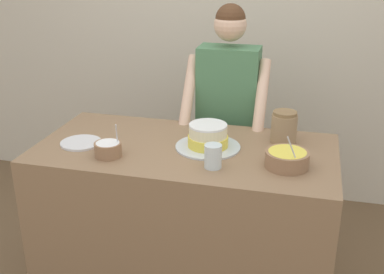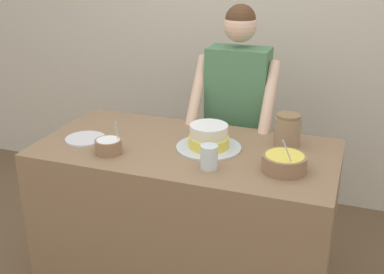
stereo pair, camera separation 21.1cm
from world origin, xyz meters
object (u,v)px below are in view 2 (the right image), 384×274
ceramic_plate (85,139)px  drinking_glass (209,157)px  person_baker (237,109)px  cake (209,138)px  stoneware_jar (287,130)px  frosting_bowl_white (109,146)px  frosting_bowl_yellow (284,162)px

ceramic_plate → drinking_glass: bearing=-8.5°
person_baker → cake: bearing=-90.1°
cake → drinking_glass: bearing=-71.8°
ceramic_plate → stoneware_jar: stoneware_jar is taller
cake → frosting_bowl_white: frosting_bowl_white is taller
drinking_glass → stoneware_jar: bearing=53.6°
person_baker → frosting_bowl_white: (-0.45, -0.77, 0.00)m
person_baker → frosting_bowl_yellow: 0.79m
person_baker → ceramic_plate: size_ratio=7.44×
frosting_bowl_white → drinking_glass: 0.52m
cake → frosting_bowl_yellow: frosting_bowl_yellow is taller
frosting_bowl_white → person_baker: bearing=59.8°
ceramic_plate → stoneware_jar: bearing=15.8°
frosting_bowl_white → drinking_glass: frosting_bowl_white is taller
drinking_glass → stoneware_jar: (0.29, 0.40, 0.03)m
frosting_bowl_white → ceramic_plate: (-0.20, 0.11, -0.03)m
frosting_bowl_white → frosting_bowl_yellow: 0.86m
frosting_bowl_yellow → ceramic_plate: (-1.05, 0.02, -0.04)m
person_baker → cake: (-0.00, -0.55, 0.02)m
frosting_bowl_white → frosting_bowl_yellow: bearing=6.1°
person_baker → ceramic_plate: 0.93m
person_baker → stoneware_jar: bearing=-45.9°
ceramic_plate → frosting_bowl_white: bearing=-28.5°
frosting_bowl_white → frosting_bowl_yellow: (0.85, 0.09, 0.00)m
person_baker → ceramic_plate: bearing=-134.4°
frosting_bowl_white → cake: bearing=26.4°
drinking_glass → ceramic_plate: 0.73m
frosting_bowl_yellow → cake: bearing=162.0°
frosting_bowl_yellow → ceramic_plate: size_ratio=0.97×
cake → frosting_bowl_yellow: 0.42m
ceramic_plate → cake: bearing=9.9°
stoneware_jar → ceramic_plate: bearing=-164.2°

